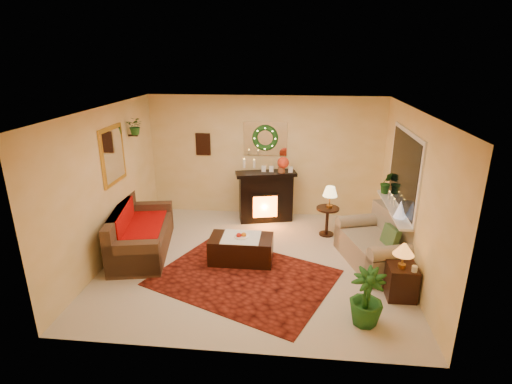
# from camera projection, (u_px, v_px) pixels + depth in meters

# --- Properties ---
(floor) EXTENTS (5.00, 5.00, 0.00)m
(floor) POSITION_uv_depth(u_px,v_px,m) (254.00, 261.00, 6.92)
(floor) COLOR beige
(floor) RESTS_ON ground
(ceiling) EXTENTS (5.00, 5.00, 0.00)m
(ceiling) POSITION_uv_depth(u_px,v_px,m) (254.00, 110.00, 6.07)
(ceiling) COLOR white
(ceiling) RESTS_ON ground
(wall_back) EXTENTS (5.00, 5.00, 0.00)m
(wall_back) POSITION_uv_depth(u_px,v_px,m) (265.00, 157.00, 8.61)
(wall_back) COLOR #EFD88C
(wall_back) RESTS_ON ground
(wall_front) EXTENTS (5.00, 5.00, 0.00)m
(wall_front) POSITION_uv_depth(u_px,v_px,m) (231.00, 256.00, 4.38)
(wall_front) COLOR #EFD88C
(wall_front) RESTS_ON ground
(wall_left) EXTENTS (4.50, 4.50, 0.00)m
(wall_left) POSITION_uv_depth(u_px,v_px,m) (107.00, 185.00, 6.74)
(wall_left) COLOR #EFD88C
(wall_left) RESTS_ON ground
(wall_right) EXTENTS (4.50, 4.50, 0.00)m
(wall_right) POSITION_uv_depth(u_px,v_px,m) (412.00, 196.00, 6.25)
(wall_right) COLOR #EFD88C
(wall_right) RESTS_ON ground
(area_rug) EXTENTS (3.24, 2.90, 0.01)m
(area_rug) POSITION_uv_depth(u_px,v_px,m) (244.00, 277.00, 6.41)
(area_rug) COLOR maroon
(area_rug) RESTS_ON floor
(sofa) EXTENTS (1.23, 2.10, 0.85)m
(sofa) POSITION_uv_depth(u_px,v_px,m) (142.00, 229.00, 7.15)
(sofa) COLOR #49281F
(sofa) RESTS_ON floor
(red_throw) EXTENTS (0.80, 1.29, 0.02)m
(red_throw) POSITION_uv_depth(u_px,v_px,m) (140.00, 224.00, 7.28)
(red_throw) COLOR red
(red_throw) RESTS_ON sofa
(fireplace) EXTENTS (1.16, 0.61, 1.01)m
(fireplace) POSITION_uv_depth(u_px,v_px,m) (266.00, 196.00, 8.46)
(fireplace) COLOR black
(fireplace) RESTS_ON floor
(poinsettia) EXTENTS (0.24, 0.24, 0.24)m
(poinsettia) POSITION_uv_depth(u_px,v_px,m) (283.00, 163.00, 8.15)
(poinsettia) COLOR red
(poinsettia) RESTS_ON fireplace
(mantel_candle_a) EXTENTS (0.06, 0.06, 0.18)m
(mantel_candle_a) POSITION_uv_depth(u_px,v_px,m) (244.00, 163.00, 8.24)
(mantel_candle_a) COLOR beige
(mantel_candle_a) RESTS_ON fireplace
(mantel_candle_b) EXTENTS (0.05, 0.05, 0.16)m
(mantel_candle_b) POSITION_uv_depth(u_px,v_px,m) (254.00, 164.00, 8.22)
(mantel_candle_b) COLOR white
(mantel_candle_b) RESTS_ON fireplace
(mantel_mirror) EXTENTS (0.92, 0.02, 0.72)m
(mantel_mirror) POSITION_uv_depth(u_px,v_px,m) (265.00, 139.00, 8.46)
(mantel_mirror) COLOR white
(mantel_mirror) RESTS_ON wall_back
(wreath) EXTENTS (0.55, 0.11, 0.55)m
(wreath) POSITION_uv_depth(u_px,v_px,m) (265.00, 138.00, 8.42)
(wreath) COLOR #194719
(wreath) RESTS_ON wall_back
(wall_art) EXTENTS (0.32, 0.03, 0.48)m
(wall_art) POSITION_uv_depth(u_px,v_px,m) (203.00, 144.00, 8.64)
(wall_art) COLOR #381E11
(wall_art) RESTS_ON wall_back
(gold_mirror) EXTENTS (0.03, 0.84, 1.00)m
(gold_mirror) POSITION_uv_depth(u_px,v_px,m) (113.00, 155.00, 6.88)
(gold_mirror) COLOR gold
(gold_mirror) RESTS_ON wall_left
(hanging_plant) EXTENTS (0.33, 0.28, 0.36)m
(hanging_plant) POSITION_uv_depth(u_px,v_px,m) (136.00, 134.00, 7.49)
(hanging_plant) COLOR #194719
(hanging_plant) RESTS_ON wall_left
(loveseat) EXTENTS (1.28, 1.70, 0.87)m
(loveseat) POSITION_uv_depth(u_px,v_px,m) (376.00, 241.00, 6.72)
(loveseat) COLOR gray
(loveseat) RESTS_ON floor
(window_frame) EXTENTS (0.03, 1.86, 1.36)m
(window_frame) POSITION_uv_depth(u_px,v_px,m) (404.00, 171.00, 6.69)
(window_frame) COLOR white
(window_frame) RESTS_ON wall_right
(window_glass) EXTENTS (0.02, 1.70, 1.22)m
(window_glass) POSITION_uv_depth(u_px,v_px,m) (403.00, 171.00, 6.69)
(window_glass) COLOR black
(window_glass) RESTS_ON wall_right
(window_sill) EXTENTS (0.22, 1.86, 0.04)m
(window_sill) POSITION_uv_depth(u_px,v_px,m) (393.00, 208.00, 6.92)
(window_sill) COLOR white
(window_sill) RESTS_ON wall_right
(mini_tree) EXTENTS (0.19, 0.19, 0.28)m
(mini_tree) POSITION_uv_depth(u_px,v_px,m) (400.00, 209.00, 6.43)
(mini_tree) COLOR white
(mini_tree) RESTS_ON window_sill
(sill_plant) EXTENTS (0.30, 0.24, 0.55)m
(sill_plant) POSITION_uv_depth(u_px,v_px,m) (387.00, 184.00, 7.54)
(sill_plant) COLOR #154F19
(sill_plant) RESTS_ON window_sill
(side_table_round) EXTENTS (0.49, 0.49, 0.58)m
(side_table_round) POSITION_uv_depth(u_px,v_px,m) (327.00, 220.00, 7.83)
(side_table_round) COLOR #422A13
(side_table_round) RESTS_ON floor
(lamp_cream) EXTENTS (0.28, 0.28, 0.43)m
(lamp_cream) POSITION_uv_depth(u_px,v_px,m) (330.00, 193.00, 7.66)
(lamp_cream) COLOR #FFDF8B
(lamp_cream) RESTS_ON side_table_round
(end_table_square) EXTENTS (0.41, 0.41, 0.50)m
(end_table_square) POSITION_uv_depth(u_px,v_px,m) (401.00, 281.00, 5.82)
(end_table_square) COLOR #45280F
(end_table_square) RESTS_ON floor
(lamp_tiffany) EXTENTS (0.30, 0.30, 0.44)m
(lamp_tiffany) POSITION_uv_depth(u_px,v_px,m) (404.00, 253.00, 5.64)
(lamp_tiffany) COLOR orange
(lamp_tiffany) RESTS_ON end_table_square
(coffee_table) EXTENTS (1.07, 0.59, 0.45)m
(coffee_table) POSITION_uv_depth(u_px,v_px,m) (241.00, 250.00, 6.86)
(coffee_table) COLOR #38160B
(coffee_table) RESTS_ON floor
(fruit_bowl) EXTENTS (0.24, 0.24, 0.05)m
(fruit_bowl) POSITION_uv_depth(u_px,v_px,m) (241.00, 238.00, 6.77)
(fruit_bowl) COLOR white
(fruit_bowl) RESTS_ON coffee_table
(floor_palm) EXTENTS (1.67, 1.67, 2.38)m
(floor_palm) POSITION_uv_depth(u_px,v_px,m) (367.00, 294.00, 5.19)
(floor_palm) COLOR #133317
(floor_palm) RESTS_ON floor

